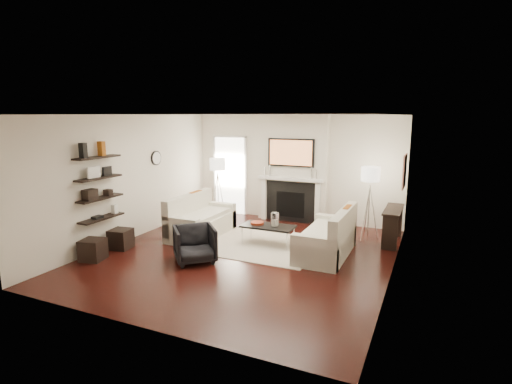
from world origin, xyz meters
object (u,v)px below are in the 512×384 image
at_px(loveseat_left_base, 202,226).
at_px(armchair, 195,242).
at_px(loveseat_right_base, 326,244).
at_px(ottoman_near, 121,239).
at_px(lamp_right_shade, 371,174).
at_px(lamp_left_shade, 218,164).
at_px(coffee_table, 268,226).

bearing_deg(loveseat_left_base, armchair, -62.33).
bearing_deg(loveseat_right_base, ottoman_near, -161.13).
bearing_deg(ottoman_near, lamp_right_shade, 31.27).
bearing_deg(loveseat_right_base, loveseat_left_base, 177.51).
distance_m(armchair, lamp_left_shade, 3.37).
distance_m(loveseat_right_base, coffee_table, 1.28).
distance_m(loveseat_left_base, coffee_table, 1.65).
relative_size(lamp_left_shade, lamp_right_shade, 1.00).
relative_size(loveseat_right_base, ottoman_near, 4.50).
height_order(loveseat_left_base, loveseat_right_base, same).
bearing_deg(lamp_left_shade, coffee_table, -36.13).
distance_m(loveseat_left_base, lamp_right_shade, 3.92).
bearing_deg(ottoman_near, coffee_table, 28.61).
height_order(lamp_right_shade, ottoman_near, lamp_right_shade).
bearing_deg(coffee_table, lamp_right_shade, 34.85).
xyz_separation_m(armchair, lamp_right_shade, (2.72, 2.76, 1.08)).
distance_m(lamp_left_shade, ottoman_near, 3.27).
xyz_separation_m(coffee_table, lamp_left_shade, (-2.05, 1.50, 1.05)).
relative_size(loveseat_left_base, lamp_left_shade, 4.50).
xyz_separation_m(loveseat_left_base, armchair, (0.78, -1.49, 0.16)).
bearing_deg(armchair, coffee_table, 17.07).
relative_size(loveseat_left_base, armchair, 2.44).
height_order(armchair, lamp_left_shade, lamp_left_shade).
height_order(loveseat_left_base, lamp_right_shade, lamp_right_shade).
height_order(lamp_left_shade, ottoman_near, lamp_left_shade).
bearing_deg(loveseat_right_base, armchair, -147.45).
xyz_separation_m(lamp_left_shade, lamp_right_shade, (3.90, -0.21, 0.00)).
height_order(loveseat_left_base, lamp_left_shade, lamp_left_shade).
relative_size(coffee_table, lamp_left_shade, 2.75).
xyz_separation_m(armchair, lamp_left_shade, (-1.18, 2.97, 1.08)).
bearing_deg(coffee_table, armchair, -120.46).
height_order(coffee_table, ottoman_near, coffee_table).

